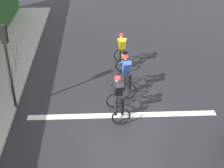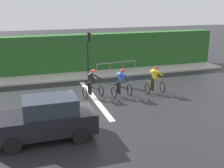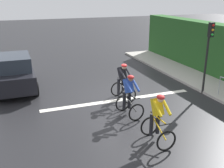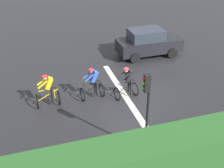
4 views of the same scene
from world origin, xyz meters
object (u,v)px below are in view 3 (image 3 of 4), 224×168
Objects in this scene: traffic_light_near_crossing at (208,48)px; cyclist_mid at (123,82)px; cyclist_lead at (158,120)px; cyclist_second at (129,96)px; car_black at (15,73)px.

cyclist_mid is at bearing -10.54° from traffic_light_near_crossing.
cyclist_second is (0.02, -2.15, 0.00)m from cyclist_lead.
cyclist_lead is 0.40× the size of car_black.
traffic_light_near_crossing is (-8.29, 3.76, 1.35)m from car_black.
cyclist_mid is at bearing 145.58° from car_black.
car_black is at bearing -24.37° from traffic_light_near_crossing.
traffic_light_near_crossing is (-3.86, 0.72, 1.43)m from cyclist_mid.
cyclist_second is 1.00× the size of cyclist_mid.
car_black is (4.02, -4.66, 0.08)m from cyclist_second.
cyclist_mid is 5.38m from car_black.
car_black is (4.43, -3.04, 0.08)m from cyclist_mid.
cyclist_mid is 0.50× the size of traffic_light_near_crossing.
car_black reaches higher than cyclist_second.
traffic_light_near_crossing is (-4.25, -3.06, 1.43)m from cyclist_lead.
cyclist_lead is 2.15m from cyclist_second.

